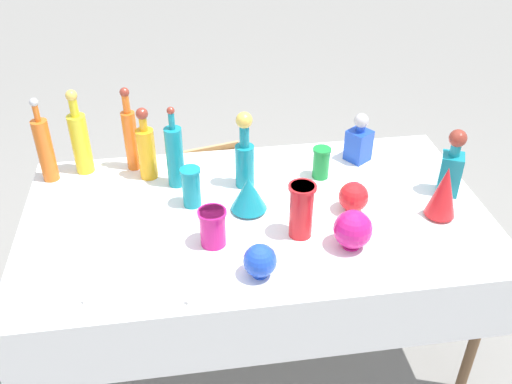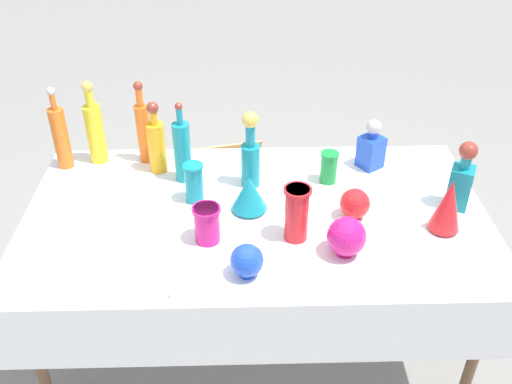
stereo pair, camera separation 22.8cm
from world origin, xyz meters
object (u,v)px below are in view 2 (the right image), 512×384
(square_decanter_1, at_px, (371,147))
(fluted_vase_1, at_px, (249,193))
(slender_vase_0, at_px, (329,166))
(round_bowl_1, at_px, (247,261))
(slender_vase_2, at_px, (194,182))
(round_bowl_2, at_px, (355,204))
(tall_bottle_1, at_px, (250,154))
(tall_bottle_5, at_px, (61,136))
(tall_bottle_3, at_px, (95,130))
(round_bowl_0, at_px, (347,237))
(tall_bottle_0, at_px, (157,143))
(tall_bottle_4, at_px, (182,150))
(slender_vase_1, at_px, (207,223))
(cardboard_box_behind_left, at_px, (230,183))
(tall_bottle_2, at_px, (143,129))
(square_decanter_0, at_px, (462,179))
(slender_vase_3, at_px, (297,212))
(fluted_vase_0, at_px, (448,205))

(square_decanter_1, bearing_deg, fluted_vase_1, -149.76)
(slender_vase_0, bearing_deg, round_bowl_1, -121.44)
(slender_vase_2, bearing_deg, square_decanter_1, 17.74)
(round_bowl_2, bearing_deg, tall_bottle_1, 148.11)
(round_bowl_1, distance_m, round_bowl_2, 0.54)
(tall_bottle_5, height_order, round_bowl_2, tall_bottle_5)
(tall_bottle_3, distance_m, round_bowl_0, 1.26)
(tall_bottle_0, xyz_separation_m, tall_bottle_4, (0.12, -0.08, 0.01))
(slender_vase_1, height_order, cardboard_box_behind_left, slender_vase_1)
(tall_bottle_2, distance_m, square_decanter_1, 1.04)
(square_decanter_0, relative_size, round_bowl_0, 1.94)
(slender_vase_0, xyz_separation_m, fluted_vase_1, (-0.35, -0.21, 0.00))
(tall_bottle_1, relative_size, tall_bottle_4, 0.94)
(tall_bottle_4, bearing_deg, cardboard_box_behind_left, 78.53)
(slender_vase_1, bearing_deg, tall_bottle_2, 117.40)
(square_decanter_0, xyz_separation_m, slender_vase_1, (-1.02, -0.20, -0.05))
(square_decanter_1, height_order, round_bowl_0, square_decanter_1)
(tall_bottle_3, height_order, square_decanter_1, tall_bottle_3)
(tall_bottle_2, height_order, slender_vase_1, tall_bottle_2)
(square_decanter_0, bearing_deg, fluted_vase_1, -179.57)
(tall_bottle_5, relative_size, slender_vase_0, 2.71)
(tall_bottle_0, xyz_separation_m, fluted_vase_1, (0.41, -0.32, -0.06))
(slender_vase_1, relative_size, slender_vase_3, 0.66)
(square_decanter_1, bearing_deg, tall_bottle_5, 178.36)
(round_bowl_0, bearing_deg, tall_bottle_5, 151.25)
(slender_vase_2, bearing_deg, tall_bottle_5, 154.46)
(slender_vase_1, bearing_deg, slender_vase_3, 0.90)
(fluted_vase_0, relative_size, round_bowl_2, 1.76)
(tall_bottle_2, bearing_deg, tall_bottle_5, -173.31)
(fluted_vase_0, height_order, round_bowl_1, fluted_vase_0)
(slender_vase_3, bearing_deg, round_bowl_1, -132.55)
(tall_bottle_5, bearing_deg, round_bowl_0, -28.75)
(round_bowl_0, distance_m, round_bowl_2, 0.23)
(tall_bottle_2, height_order, fluted_vase_0, tall_bottle_2)
(tall_bottle_0, xyz_separation_m, round_bowl_0, (0.76, -0.61, -0.06))
(tall_bottle_4, distance_m, fluted_vase_1, 0.38)
(tall_bottle_1, bearing_deg, square_decanter_1, 13.86)
(tall_bottle_2, distance_m, round_bowl_0, 1.08)
(tall_bottle_2, xyz_separation_m, slender_vase_3, (0.65, -0.59, -0.04))
(tall_bottle_4, bearing_deg, tall_bottle_1, -9.71)
(square_decanter_0, distance_m, round_bowl_1, 0.96)
(tall_bottle_2, relative_size, square_decanter_0, 1.31)
(round_bowl_2, bearing_deg, slender_vase_1, -167.75)
(tall_bottle_0, relative_size, slender_vase_3, 1.49)
(slender_vase_0, relative_size, round_bowl_1, 1.13)
(tall_bottle_2, bearing_deg, round_bowl_1, -60.22)
(round_bowl_1, bearing_deg, round_bowl_0, 16.35)
(slender_vase_0, height_order, slender_vase_1, slender_vase_1)
(tall_bottle_0, height_order, slender_vase_3, tall_bottle_0)
(slender_vase_0, xyz_separation_m, slender_vase_1, (-0.51, -0.40, 0.00))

